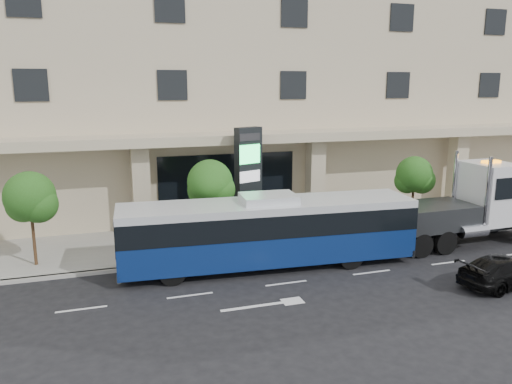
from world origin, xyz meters
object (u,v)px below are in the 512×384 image
tow_truck (473,206)px  signage_pylon (248,182)px  city_bus (268,230)px  black_sedan (506,271)px

tow_truck → signage_pylon: signage_pylon is taller
city_bus → black_sedan: size_ratio=3.08×
black_sedan → signage_pylon: (-8.14, 9.22, 2.46)m
black_sedan → tow_truck: bearing=-34.5°
city_bus → black_sedan: city_bus is taller
tow_truck → signage_pylon: bearing=158.1°
signage_pylon → black_sedan: bearing=-67.9°
tow_truck → black_sedan: tow_truck is taller
city_bus → black_sedan: 9.92m
black_sedan → signage_pylon: signage_pylon is taller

